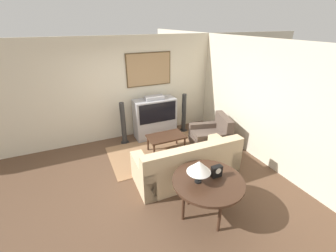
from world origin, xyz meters
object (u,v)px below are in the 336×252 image
at_px(console_table, 208,183).
at_px(speaker_tower_left, 123,124).
at_px(coffee_table, 166,138).
at_px(table_lamp, 199,167).
at_px(speaker_tower_right, 184,114).
at_px(armchair, 211,137).
at_px(tv, 155,118).
at_px(mantel_clock, 217,171).
at_px(couch, 187,165).

xyz_separation_m(console_table, speaker_tower_left, (-0.64, 3.02, -0.12)).
height_order(coffee_table, table_lamp, table_lamp).
xyz_separation_m(console_table, speaker_tower_right, (1.15, 3.02, -0.12)).
xyz_separation_m(armchair, table_lamp, (-1.55, -1.89, 0.74)).
xyz_separation_m(armchair, coffee_table, (-1.18, 0.23, 0.12)).
bearing_deg(coffee_table, table_lamp, -100.13).
distance_m(coffee_table, console_table, 2.18).
relative_size(console_table, speaker_tower_right, 1.00).
xyz_separation_m(armchair, speaker_tower_right, (-0.23, 1.10, 0.28)).
bearing_deg(speaker_tower_left, coffee_table, -45.80).
bearing_deg(speaker_tower_left, table_lamp, -81.11).
relative_size(coffee_table, speaker_tower_left, 0.79).
height_order(tv, coffee_table, tv).
xyz_separation_m(speaker_tower_left, speaker_tower_right, (1.79, 0.00, 0.00)).
xyz_separation_m(console_table, mantel_clock, (0.17, 0.03, 0.16)).
bearing_deg(table_lamp, coffee_table, 79.87).
relative_size(couch, speaker_tower_right, 1.84).
distance_m(tv, console_table, 3.05).
bearing_deg(armchair, tv, -120.23).
bearing_deg(speaker_tower_right, tv, 178.64).
bearing_deg(console_table, speaker_tower_right, 69.13).
relative_size(tv, table_lamp, 3.12).
bearing_deg(mantel_clock, couch, 89.91).
xyz_separation_m(table_lamp, speaker_tower_left, (-0.47, 2.99, -0.47)).
distance_m(couch, table_lamp, 1.23).
relative_size(console_table, mantel_clock, 5.84).
distance_m(table_lamp, mantel_clock, 0.39).
relative_size(coffee_table, mantel_clock, 4.62).
distance_m(couch, mantel_clock, 1.09).
distance_m(console_table, table_lamp, 0.39).
bearing_deg(speaker_tower_left, armchair, -28.60).
xyz_separation_m(coffee_table, speaker_tower_left, (-0.85, 0.87, 0.16)).
relative_size(mantel_clock, speaker_tower_right, 0.17).
distance_m(armchair, console_table, 2.40).
relative_size(tv, console_table, 1.04).
height_order(couch, table_lamp, table_lamp).
bearing_deg(mantel_clock, speaker_tower_left, 105.09).
bearing_deg(armchair, couch, -38.08).
height_order(couch, speaker_tower_left, speaker_tower_left).
height_order(couch, coffee_table, couch).
xyz_separation_m(couch, mantel_clock, (-0.00, -0.97, 0.50)).
bearing_deg(mantel_clock, coffee_table, 88.91).
relative_size(couch, armchair, 1.95).
bearing_deg(table_lamp, console_table, -10.32).
bearing_deg(speaker_tower_right, table_lamp, -113.89).
distance_m(couch, coffee_table, 1.16).
bearing_deg(mantel_clock, table_lamp, 179.84).
height_order(armchair, speaker_tower_left, speaker_tower_left).
xyz_separation_m(console_table, table_lamp, (-0.17, 0.03, 0.35)).
xyz_separation_m(couch, table_lamp, (-0.34, -0.96, 0.69)).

